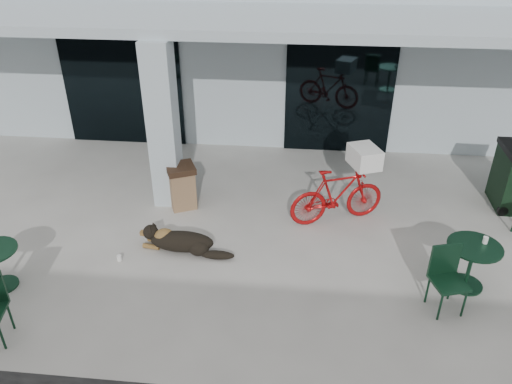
# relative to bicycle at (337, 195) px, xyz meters

# --- Properties ---
(ground) EXTENTS (80.00, 80.00, 0.00)m
(ground) POSITION_rel_bicycle_xyz_m (-1.71, -1.90, -0.54)
(ground) COLOR #B7B4AC
(ground) RESTS_ON ground
(building) EXTENTS (22.00, 7.00, 4.50)m
(building) POSITION_rel_bicycle_xyz_m (-1.71, 6.60, 1.71)
(building) COLOR #AAB8C1
(building) RESTS_ON ground
(storefront_glass_left) EXTENTS (2.80, 0.06, 2.70)m
(storefront_glass_left) POSITION_rel_bicycle_xyz_m (-4.91, 3.08, 0.81)
(storefront_glass_left) COLOR black
(storefront_glass_left) RESTS_ON ground
(storefront_glass_right) EXTENTS (2.40, 0.06, 2.70)m
(storefront_glass_right) POSITION_rel_bicycle_xyz_m (0.09, 3.08, 0.81)
(storefront_glass_right) COLOR black
(storefront_glass_right) RESTS_ON ground
(column) EXTENTS (0.50, 0.50, 3.12)m
(column) POSITION_rel_bicycle_xyz_m (-3.21, 0.40, 1.02)
(column) COLOR #AAB8C1
(column) RESTS_ON ground
(overhang) EXTENTS (22.00, 2.80, 0.18)m
(overhang) POSITION_rel_bicycle_xyz_m (-1.71, 1.70, 2.67)
(overhang) COLOR #AAB8C1
(overhang) RESTS_ON column
(bicycle) EXTENTS (1.84, 1.12, 1.07)m
(bicycle) POSITION_rel_bicycle_xyz_m (0.00, 0.00, 0.00)
(bicycle) COLOR #AF0E0F
(bicycle) RESTS_ON ground
(laundry_basket) EXTENTS (0.62, 0.71, 0.35)m
(laundry_basket) POSITION_rel_bicycle_xyz_m (0.42, 0.16, 0.71)
(laundry_basket) COLOR white
(laundry_basket) RESTS_ON bicycle
(dog) EXTENTS (1.28, 0.58, 0.41)m
(dog) POSITION_rel_bicycle_xyz_m (-2.59, -1.20, -0.33)
(dog) COLOR black
(dog) RESTS_ON ground
(cup_near_dog) EXTENTS (0.08, 0.08, 0.10)m
(cup_near_dog) POSITION_rel_bicycle_xyz_m (-3.56, -1.57, -0.49)
(cup_near_dog) COLOR white
(cup_near_dog) RESTS_ON ground
(cafe_table_far) EXTENTS (0.85, 0.85, 0.74)m
(cafe_table_far) POSITION_rel_bicycle_xyz_m (1.92, -1.64, -0.16)
(cafe_table_far) COLOR #123320
(cafe_table_far) RESTS_ON ground
(cafe_chair_far_a) EXTENTS (0.57, 0.60, 1.00)m
(cafe_chair_far_a) POSITION_rel_bicycle_xyz_m (1.46, -2.20, -0.04)
(cafe_chair_far_a) COLOR #123320
(cafe_chair_far_a) RESTS_ON ground
(cup_on_table) EXTENTS (0.08, 0.08, 0.10)m
(cup_on_table) POSITION_rel_bicycle_xyz_m (2.07, -1.55, 0.26)
(cup_on_table) COLOR white
(cup_on_table) RESTS_ON cafe_table_far
(trash_receptacle) EXTENTS (0.68, 0.68, 0.87)m
(trash_receptacle) POSITION_rel_bicycle_xyz_m (-2.91, 0.23, -0.10)
(trash_receptacle) COLOR #826243
(trash_receptacle) RESTS_ON ground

